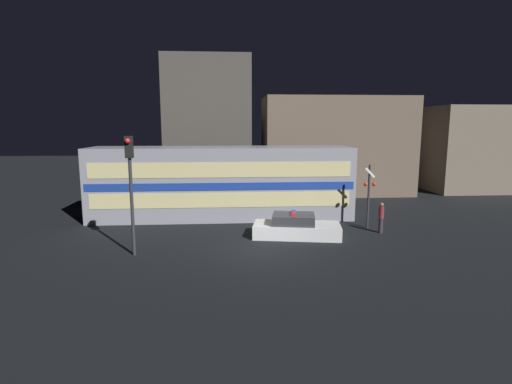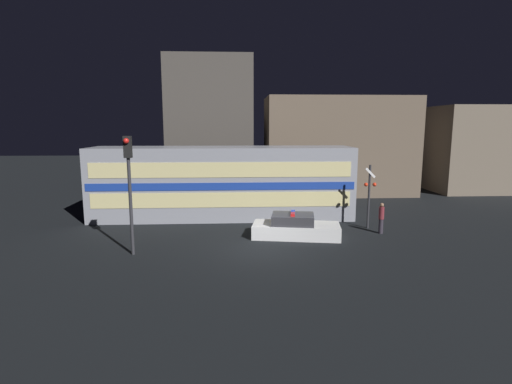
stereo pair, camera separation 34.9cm
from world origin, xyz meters
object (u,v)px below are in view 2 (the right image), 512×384
(traffic_light_corner, at_px, (129,175))
(pedestrian, at_px, (381,218))
(train, at_px, (223,183))
(crossing_signal_near, at_px, (369,193))
(police_car, at_px, (295,228))

(traffic_light_corner, bearing_deg, pedestrian, 13.26)
(train, bearing_deg, pedestrian, -26.80)
(train, distance_m, crossing_signal_near, 8.50)
(train, bearing_deg, police_car, -50.95)
(pedestrian, distance_m, traffic_light_corner, 12.52)
(crossing_signal_near, height_order, traffic_light_corner, traffic_light_corner)
(crossing_signal_near, relative_size, traffic_light_corner, 0.68)
(police_car, height_order, crossing_signal_near, crossing_signal_near)
(train, xyz_separation_m, traffic_light_corner, (-3.68, -6.97, 1.31))
(train, height_order, traffic_light_corner, traffic_light_corner)
(train, xyz_separation_m, crossing_signal_near, (7.92, -3.08, -0.18))
(crossing_signal_near, bearing_deg, traffic_light_corner, -161.49)
(crossing_signal_near, xyz_separation_m, traffic_light_corner, (-11.60, -3.88, 1.49))
(crossing_signal_near, bearing_deg, pedestrian, -73.68)
(pedestrian, distance_m, crossing_signal_near, 1.59)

